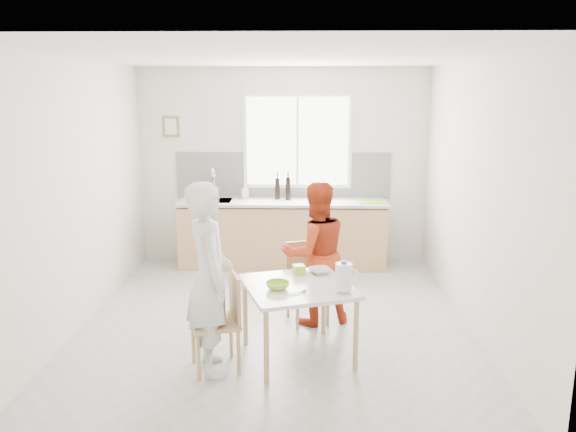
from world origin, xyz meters
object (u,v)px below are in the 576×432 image
Objects in this scene: person_white at (210,278)px; milk_jug at (344,276)px; chair_left at (222,317)px; chair_far at (306,278)px; wine_bottle_b at (277,188)px; bowl_white at (320,271)px; wine_bottle_a at (288,188)px; person_red at (315,254)px; dining_table at (298,292)px; bowl_green at (278,285)px.

milk_jug is (1.14, 0.08, 0.00)m from person_white.
milk_jug is at bearing 74.42° from chair_left.
wine_bottle_b is at bearing 82.65° from chair_far.
bowl_white is at bearing -95.08° from chair_far.
wine_bottle_a reaches higher than wine_bottle_b.
wine_bottle_b is at bearing 155.36° from chair_left.
milk_jug is (0.22, -0.99, 0.09)m from person_red.
dining_table is at bearing -86.74° from wine_bottle_a.
chair_left is 0.58× the size of person_red.
person_white reaches higher than milk_jug.
milk_jug is at bearing 84.32° from person_red.
dining_table is 2.86m from wine_bottle_a.
bowl_white is at bearing -77.00° from person_white.
wine_bottle_a is (-0.37, 2.49, 0.36)m from bowl_white.
dining_table is at bearing 59.74° from person_red.
person_red is (0.10, -0.06, 0.28)m from chair_far.
chair_far is (0.73, 1.10, -0.01)m from chair_left.
wine_bottle_a is (0.49, 3.04, 0.61)m from chair_left.
chair_left is 1.11m from milk_jug.
chair_left is at bearing -161.67° from dining_table.
chair_left is at bearing -90.00° from person_white.
chair_left is 0.37m from person_white.
person_red is 5.80× the size of milk_jug.
milk_jug is at bearing -69.12° from bowl_white.
chair_far is 0.31m from person_red.
bowl_white is (0.38, 0.44, -0.01)m from bowl_green.
wine_bottle_a is at bearing -29.08° from person_white.
wine_bottle_a reaches higher than chair_far.
wine_bottle_b is (-0.39, 1.99, 0.61)m from chair_far.
dining_table is at bearing -90.00° from person_white.
milk_jug reaches higher than chair_far.
milk_jug is 3.05m from wine_bottle_a.
chair_far is 4.14× the size of bowl_white.
chair_left is 3.16m from wine_bottle_b.
chair_far is (0.08, 0.88, -0.16)m from dining_table.
milk_jug is at bearing -104.26° from person_white.
person_red reaches higher than bowl_green.
bowl_green reaches higher than bowl_white.
chair_far is 2.12m from wine_bottle_b.
milk_jug is (1.05, 0.05, 0.36)m from chair_left.
bowl_green is 0.58m from milk_jug.
bowl_green is at bearing -147.64° from dining_table.
person_white is at bearing 165.74° from milk_jug.
wine_bottle_b is at bearing -95.05° from person_red.
wine_bottle_a is 1.07× the size of wine_bottle_b.
person_white reaches higher than wine_bottle_b.
chair_far is 0.50× the size of person_white.
chair_left is 2.86× the size of wine_bottle_b.
chair_far is 4.05× the size of bowl_green.
chair_left is 4.27× the size of bowl_white.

